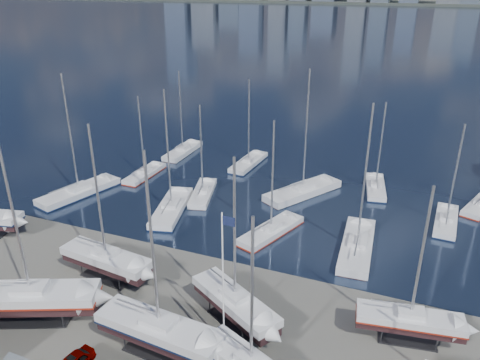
% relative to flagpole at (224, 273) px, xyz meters
% --- Properties ---
extents(ground, '(1400.00, 1400.00, 0.00)m').
position_rel_flagpole_xyz_m(ground, '(-5.47, 1.59, -7.11)').
color(ground, '#605E59').
rests_on(ground, ground).
extents(water, '(1400.00, 600.00, 0.40)m').
position_rel_flagpole_xyz_m(water, '(-5.47, 311.59, -7.26)').
color(water, '#1B2840').
rests_on(water, ground).
extents(far_shore, '(1400.00, 80.00, 2.20)m').
position_rel_flagpole_xyz_m(far_shore, '(-5.47, 571.59, -6.01)').
color(far_shore, '#2D332D').
rests_on(far_shore, ground).
extents(sailboat_cradle_1, '(11.90, 7.57, 18.50)m').
position_rel_flagpole_xyz_m(sailboat_cradle_1, '(-17.03, -3.29, -4.91)').
color(sailboat_cradle_1, '#2D2D33').
rests_on(sailboat_cradle_1, ground).
extents(sailboat_cradle_2, '(10.15, 3.86, 16.16)m').
position_rel_flagpole_xyz_m(sailboat_cradle_2, '(-14.83, 4.35, -5.02)').
color(sailboat_cradle_2, '#2D2D33').
rests_on(sailboat_cradle_2, ground).
extents(sailboat_cradle_3, '(11.04, 3.86, 17.40)m').
position_rel_flagpole_xyz_m(sailboat_cradle_3, '(-4.52, -2.65, -4.96)').
color(sailboat_cradle_3, '#2D2D33').
rests_on(sailboat_cradle_3, ground).
extents(sailboat_cradle_4, '(9.58, 7.08, 15.58)m').
position_rel_flagpole_xyz_m(sailboat_cradle_4, '(-0.30, 2.90, -5.05)').
color(sailboat_cradle_4, '#2D2D33').
rests_on(sailboat_cradle_4, ground).
extents(sailboat_cradle_6, '(8.94, 3.69, 14.16)m').
position_rel_flagpole_xyz_m(sailboat_cradle_6, '(13.93, 6.27, -5.13)').
color(sailboat_cradle_6, '#2D2D33').
rests_on(sailboat_cradle_6, ground).
extents(sailboat_moored_0, '(6.43, 12.33, 17.76)m').
position_rel_flagpole_xyz_m(sailboat_moored_0, '(-30.47, 18.94, -6.79)').
color(sailboat_moored_0, black).
rests_on(sailboat_moored_0, water).
extents(sailboat_moored_1, '(2.56, 8.73, 13.00)m').
position_rel_flagpole_xyz_m(sailboat_moored_1, '(-25.74, 28.26, -6.80)').
color(sailboat_moored_1, black).
rests_on(sailboat_moored_1, water).
extents(sailboat_moored_2, '(2.78, 9.87, 14.89)m').
position_rel_flagpole_xyz_m(sailboat_moored_2, '(-25.09, 39.33, -6.78)').
color(sailboat_moored_2, black).
rests_on(sailboat_moored_2, water).
extents(sailboat_moored_3, '(5.82, 11.66, 16.80)m').
position_rel_flagpole_xyz_m(sailboat_moored_3, '(-16.02, 19.40, -6.80)').
color(sailboat_moored_3, black).
rests_on(sailboat_moored_3, water).
extents(sailboat_moored_4, '(4.80, 9.32, 13.55)m').
position_rel_flagpole_xyz_m(sailboat_moored_4, '(-14.34, 25.16, -6.78)').
color(sailboat_moored_4, black).
rests_on(sailboat_moored_4, water).
extents(sailboat_moored_5, '(3.40, 9.90, 14.55)m').
position_rel_flagpole_xyz_m(sailboat_moored_5, '(-12.59, 38.41, -6.80)').
color(sailboat_moored_5, black).
rests_on(sailboat_moored_5, water).
extents(sailboat_moored_6, '(5.87, 10.12, 14.61)m').
position_rel_flagpole_xyz_m(sailboat_moored_6, '(-2.22, 18.66, -6.80)').
color(sailboat_moored_6, black).
rests_on(sailboat_moored_6, water).
extents(sailboat_moored_7, '(9.14, 12.14, 18.30)m').
position_rel_flagpole_xyz_m(sailboat_moored_7, '(-1.56, 30.77, -6.78)').
color(sailboat_moored_7, black).
rests_on(sailboat_moored_7, water).
extents(sailboat_moored_8, '(3.96, 9.27, 13.43)m').
position_rel_flagpole_xyz_m(sailboat_moored_8, '(7.70, 36.20, -6.80)').
color(sailboat_moored_8, black).
rests_on(sailboat_moored_8, water).
extents(sailboat_moored_9, '(3.99, 11.80, 17.53)m').
position_rel_flagpole_xyz_m(sailboat_moored_9, '(7.79, 18.90, -6.78)').
color(sailboat_moored_9, black).
rests_on(sailboat_moored_9, water).
extents(sailboat_moored_10, '(3.02, 9.11, 13.42)m').
position_rel_flagpole_xyz_m(sailboat_moored_10, '(17.02, 29.04, -6.80)').
color(sailboat_moored_10, black).
rests_on(sailboat_moored_10, water).
extents(sailboat_moored_11, '(5.34, 8.92, 12.90)m').
position_rel_flagpole_xyz_m(sailboat_moored_11, '(21.28, 35.45, -6.80)').
color(sailboat_moored_11, black).
rests_on(sailboat_moored_11, water).
extents(flagpole, '(1.09, 0.12, 12.31)m').
position_rel_flagpole_xyz_m(flagpole, '(0.00, 0.00, 0.00)').
color(flagpole, white).
rests_on(flagpole, ground).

